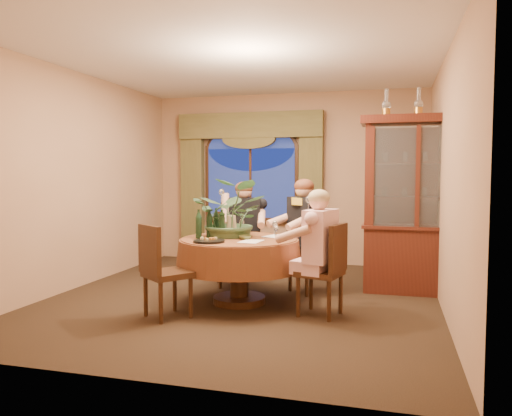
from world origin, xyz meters
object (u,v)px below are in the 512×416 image
(china_cabinet, at_px, (416,205))
(wine_bottle_1, at_px, (199,224))
(chair_right, at_px, (320,270))
(wine_bottle_2, at_px, (222,223))
(stoneware_vase, at_px, (231,226))
(person_pink, at_px, (320,253))
(wine_bottle_3, at_px, (222,224))
(chair_back, at_px, (232,249))
(chair_back_right, at_px, (309,254))
(oil_lamp_center, at_px, (419,102))
(centerpiece_plant, at_px, (232,188))
(oil_lamp_left, at_px, (386,103))
(dining_table, at_px, (239,271))
(person_back, at_px, (244,233))
(chair_front_left, at_px, (168,271))
(wine_bottle_4, at_px, (209,223))
(oil_lamp_right, at_px, (452,100))
(olive_bowl, at_px, (245,237))
(wine_bottle_0, at_px, (216,222))
(person_scarf, at_px, (305,236))

(china_cabinet, height_order, wine_bottle_1, china_cabinet)
(chair_right, bearing_deg, wine_bottle_2, 89.47)
(china_cabinet, height_order, stoneware_vase, china_cabinet)
(person_pink, bearing_deg, wine_bottle_3, 95.43)
(chair_back, height_order, stoneware_vase, stoneware_vase)
(chair_right, xyz_separation_m, chair_back_right, (-0.27, 0.99, 0.00))
(wine_bottle_3, bearing_deg, oil_lamp_center, 27.83)
(centerpiece_plant, bearing_deg, oil_lamp_left, 28.11)
(oil_lamp_center, relative_size, chair_back_right, 0.35)
(chair_back, bearing_deg, china_cabinet, 162.27)
(dining_table, xyz_separation_m, centerpiece_plant, (-0.13, 0.16, 0.95))
(centerpiece_plant, bearing_deg, china_cabinet, 23.61)
(oil_lamp_center, distance_m, chair_right, 2.51)
(chair_back_right, xyz_separation_m, person_back, (-0.91, 0.20, 0.21))
(dining_table, relative_size, chair_front_left, 1.50)
(oil_lamp_center, relative_size, stoneware_vase, 1.36)
(wine_bottle_4, bearing_deg, wine_bottle_2, 40.49)
(chair_back_right, height_order, wine_bottle_1, wine_bottle_1)
(chair_right, xyz_separation_m, centerpiece_plant, (-1.09, 0.40, 0.84))
(dining_table, bearing_deg, wine_bottle_4, -174.54)
(centerpiece_plant, bearing_deg, chair_back, 108.48)
(china_cabinet, distance_m, chair_back_right, 1.45)
(oil_lamp_left, distance_m, stoneware_vase, 2.46)
(centerpiece_plant, relative_size, wine_bottle_1, 2.90)
(dining_table, height_order, person_pink, person_pink)
(stoneware_vase, bearing_deg, wine_bottle_1, -139.36)
(wine_bottle_1, bearing_deg, chair_back, 85.30)
(person_back, distance_m, centerpiece_plant, 1.01)
(oil_lamp_center, bearing_deg, centerpiece_plant, -156.39)
(person_back, xyz_separation_m, centerpiece_plant, (0.09, -0.79, 0.63))
(oil_lamp_right, height_order, person_pink, oil_lamp_right)
(olive_bowl, xyz_separation_m, wine_bottle_0, (-0.43, 0.22, 0.14))
(chair_front_left, relative_size, olive_bowl, 6.85)
(centerpiece_plant, relative_size, olive_bowl, 6.82)
(wine_bottle_0, xyz_separation_m, wine_bottle_4, (-0.02, -0.19, 0.00))
(china_cabinet, relative_size, oil_lamp_left, 6.45)
(oil_lamp_center, distance_m, chair_front_left, 3.62)
(stoneware_vase, relative_size, wine_bottle_1, 0.76)
(oil_lamp_center, xyz_separation_m, centerpiece_plant, (-2.09, -0.92, -1.04))
(centerpiece_plant, height_order, wine_bottle_2, centerpiece_plant)
(dining_table, distance_m, chair_back, 0.94)
(oil_lamp_right, bearing_deg, person_scarf, -165.96)
(chair_right, bearing_deg, wine_bottle_3, 95.28)
(person_back, bearing_deg, olive_bowl, 94.10)
(oil_lamp_center, height_order, wine_bottle_4, oil_lamp_center)
(oil_lamp_left, xyz_separation_m, chair_front_left, (-2.13, -1.80, -1.88))
(wine_bottle_1, bearing_deg, oil_lamp_center, 26.33)
(wine_bottle_1, relative_size, wine_bottle_2, 1.00)
(centerpiece_plant, bearing_deg, wine_bottle_2, -138.21)
(stoneware_vase, height_order, wine_bottle_2, wine_bottle_2)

